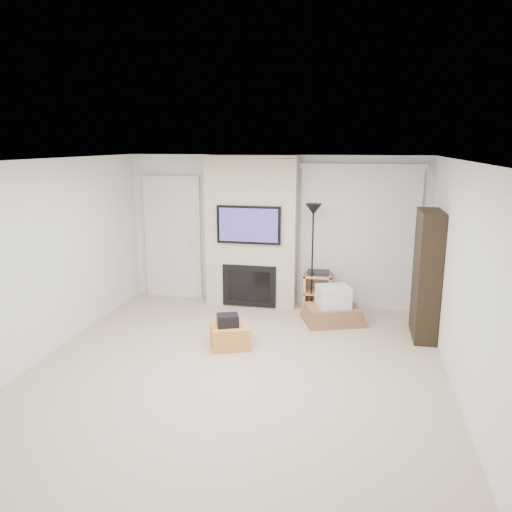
% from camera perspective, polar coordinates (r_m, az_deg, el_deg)
% --- Properties ---
extents(floor, '(5.00, 5.50, 0.00)m').
position_cam_1_polar(floor, '(6.22, -2.28, -12.85)').
color(floor, '#C0AA91').
rests_on(floor, ground).
extents(ceiling, '(5.00, 5.50, 0.00)m').
position_cam_1_polar(ceiling, '(5.61, -2.51, 10.85)').
color(ceiling, white).
rests_on(ceiling, wall_back).
extents(wall_back, '(5.00, 0.00, 2.50)m').
position_cam_1_polar(wall_back, '(8.42, 2.13, 2.96)').
color(wall_back, silver).
rests_on(wall_back, ground).
extents(wall_front, '(5.00, 0.00, 2.50)m').
position_cam_1_polar(wall_front, '(3.34, -14.16, -13.17)').
color(wall_front, silver).
rests_on(wall_front, ground).
extents(wall_left, '(0.00, 5.50, 2.50)m').
position_cam_1_polar(wall_left, '(6.82, -23.23, -0.43)').
color(wall_left, silver).
rests_on(wall_left, ground).
extents(wall_right, '(0.00, 5.50, 2.50)m').
position_cam_1_polar(wall_right, '(5.74, 22.66, -2.75)').
color(wall_right, silver).
rests_on(wall_right, ground).
extents(hvac_vent, '(0.35, 0.18, 0.01)m').
position_cam_1_polar(hvac_vent, '(6.31, 2.88, 11.04)').
color(hvac_vent, silver).
rests_on(hvac_vent, ceiling).
extents(ottoman, '(0.65, 0.65, 0.30)m').
position_cam_1_polar(ottoman, '(6.83, -3.02, -9.03)').
color(ottoman, '#CB863D').
rests_on(ottoman, floor).
extents(black_bag, '(0.34, 0.31, 0.16)m').
position_cam_1_polar(black_bag, '(6.71, -3.26, -7.35)').
color(black_bag, black).
rests_on(black_bag, ottoman).
extents(fireplace_wall, '(1.50, 0.47, 2.50)m').
position_cam_1_polar(fireplace_wall, '(8.29, -0.51, 2.70)').
color(fireplace_wall, beige).
rests_on(fireplace_wall, floor).
extents(entry_door, '(1.02, 0.11, 2.14)m').
position_cam_1_polar(entry_door, '(8.89, -9.44, 2.04)').
color(entry_door, silver).
rests_on(entry_door, floor).
extents(vertical_blinds, '(1.98, 0.10, 2.37)m').
position_cam_1_polar(vertical_blinds, '(8.26, 11.70, 2.66)').
color(vertical_blinds, silver).
rests_on(vertical_blinds, floor).
extents(floor_lamp, '(0.26, 0.26, 1.77)m').
position_cam_1_polar(floor_lamp, '(7.86, 6.53, 3.22)').
color(floor_lamp, black).
rests_on(floor_lamp, floor).
extents(av_stand, '(0.45, 0.38, 0.66)m').
position_cam_1_polar(av_stand, '(8.24, 7.08, -3.81)').
color(av_stand, '#E3A768').
rests_on(av_stand, floor).
extents(box_stack, '(1.02, 0.89, 0.57)m').
position_cam_1_polar(box_stack, '(7.74, 8.76, -5.99)').
color(box_stack, '#8B5D41').
rests_on(box_stack, floor).
extents(bookshelf, '(0.30, 0.80, 1.80)m').
position_cam_1_polar(bookshelf, '(7.31, 18.92, -2.07)').
color(bookshelf, black).
rests_on(bookshelf, floor).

